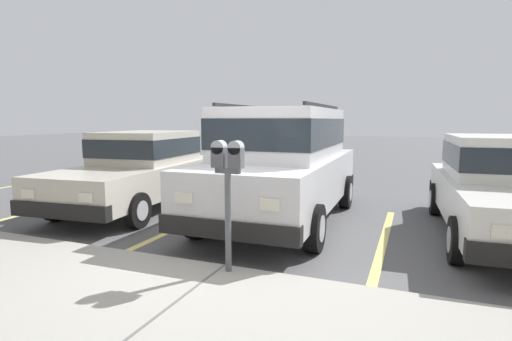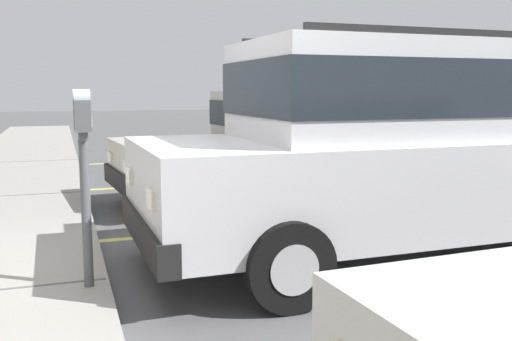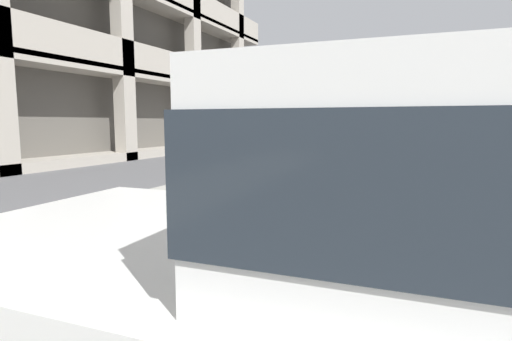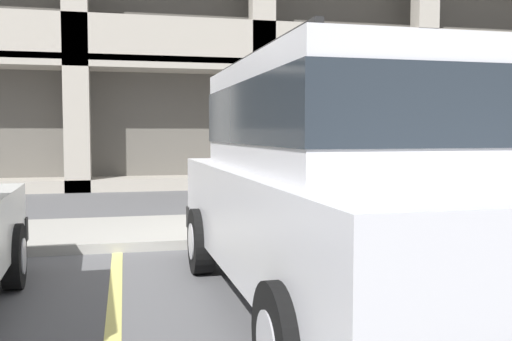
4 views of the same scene
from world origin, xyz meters
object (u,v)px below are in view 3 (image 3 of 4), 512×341
silver_suv (427,148)px  parking_meter_near (205,136)px  dark_hatchback (430,153)px  red_sedan (491,284)px

silver_suv → parking_meter_near: bearing=94.6°
dark_hatchback → parking_meter_near: bearing=134.2°
silver_suv → red_sedan: bearing=-176.7°
red_sedan → dark_hatchback: (6.45, 0.23, 0.00)m
silver_suv → red_sedan: silver_suv is taller
silver_suv → dark_hatchback: size_ratio=1.04×
silver_suv → dark_hatchback: bearing=-1.5°
parking_meter_near → dark_hatchback: bearing=-40.5°
silver_suv → red_sedan: size_ratio=1.06×
dark_hatchback → red_sedan: bearing=176.8°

